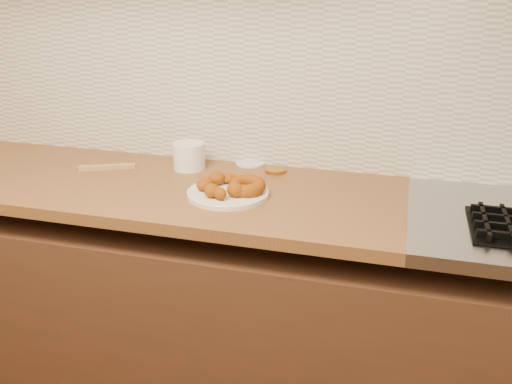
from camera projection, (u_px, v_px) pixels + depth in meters
wall_back at (276, 42)px, 1.91m from camera, size 4.00×0.02×2.70m
base_cabinet at (253, 322)px, 1.98m from camera, size 3.60×0.60×0.77m
butcher_block at (80, 180)px, 1.96m from camera, size 2.30×0.62×0.04m
backsplash at (275, 85)px, 1.95m from camera, size 3.60×0.02×0.60m
donut_plate at (228, 193)px, 1.76m from camera, size 0.27×0.27×0.02m
ring_donut at (247, 186)px, 1.75m from camera, size 0.13×0.13×0.05m
fried_dough_chunks at (219, 185)px, 1.75m from camera, size 0.17×0.21×0.05m
plastic_tub at (189, 156)px, 2.00m from camera, size 0.12×0.12×0.10m
tub_lid at (250, 163)px, 2.07m from camera, size 0.15×0.15×0.01m
brass_jar_lid at (275, 170)px, 1.97m from camera, size 0.09×0.09×0.01m
wooden_utensil at (107, 167)px, 2.01m from camera, size 0.20×0.11×0.02m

